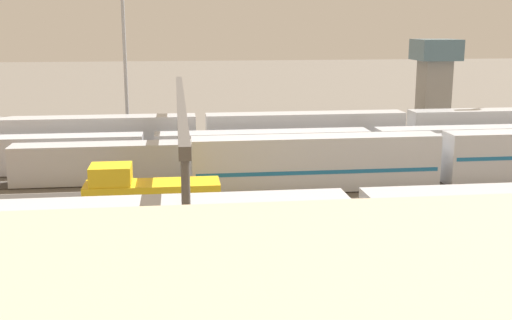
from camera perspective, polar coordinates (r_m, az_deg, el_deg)
The scene contains 18 objects.
ground_plane at distance 58.66m, azimuth -4.27°, elevation -2.99°, with size 400.00×400.00×0.00m, color #60594F.
track_bed_0 at distance 78.11m, azimuth -5.04°, elevation 0.91°, with size 140.00×2.80×0.12m, color #3D3833.
track_bed_1 at distance 73.22m, azimuth -4.89°, elevation 0.14°, with size 140.00×2.80×0.12m, color #4C443D.
track_bed_2 at distance 68.34m, azimuth -4.71°, elevation -0.74°, with size 140.00×2.80×0.12m, color #4C443D.
track_bed_3 at distance 63.48m, azimuth -4.51°, elevation -1.75°, with size 140.00×2.80×0.12m, color #3D3833.
track_bed_4 at distance 58.65m, azimuth -4.27°, elevation -2.93°, with size 140.00×2.80×0.12m, color #3D3833.
track_bed_5 at distance 53.85m, azimuth -3.99°, elevation -4.32°, with size 140.00×2.80×0.12m, color #4C443D.
track_bed_6 at distance 49.08m, azimuth -3.66°, elevation -5.99°, with size 140.00×2.80×0.12m, color #4C443D.
track_bed_7 at distance 44.37m, azimuth -3.25°, elevation -8.00°, with size 140.00×2.80×0.12m, color #4C443D.
track_bed_8 at distance 39.73m, azimuth -2.74°, elevation -10.50°, with size 140.00×2.80×0.12m, color #3D3833.
train_on_track_2 at distance 68.48m, azimuth 0.61°, elevation 1.01°, with size 71.40×3.00×3.80m.
train_on_track_4 at distance 63.07m, azimuth 16.20°, elevation 0.07°, with size 47.20×3.06×5.00m.
train_on_track_3 at distance 66.03m, azimuth 10.48°, elevation 0.37°, with size 71.40×3.00×3.80m.
train_on_track_6 at distance 48.44m, azimuth -9.53°, elevation -3.79°, with size 10.00×3.00×5.00m.
train_on_track_1 at distance 74.16m, azimuth 4.44°, elevation 2.32°, with size 71.40×3.00×5.00m.
train_on_track_8 at distance 40.20m, azimuth 8.86°, elevation -6.48°, with size 95.60×3.06×5.00m.
signal_gantry at distance 57.04m, azimuth -6.73°, elevation 4.52°, with size 0.70×45.00×8.80m.
control_tower at distance 97.75m, azimuth 15.68°, elevation 7.24°, with size 6.00×6.00×12.89m.
Camera 1 is at (2.71, 56.52, 15.46)m, focal length 44.70 mm.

